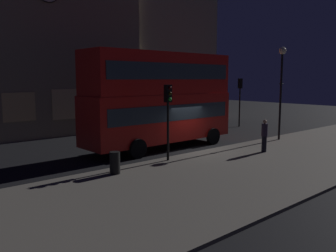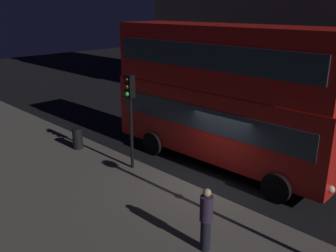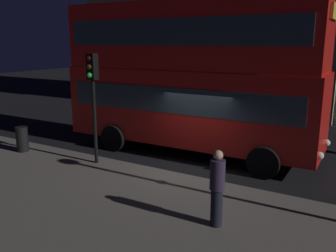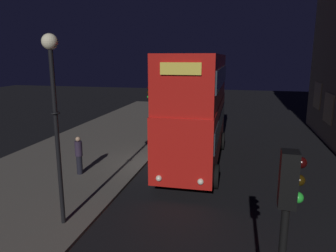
% 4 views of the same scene
% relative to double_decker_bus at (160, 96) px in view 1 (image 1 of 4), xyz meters
% --- Properties ---
extents(ground_plane, '(80.00, 80.00, 0.00)m').
position_rel_double_decker_bus_xyz_m(ground_plane, '(0.95, -1.83, -3.11)').
color(ground_plane, black).
extents(sidewalk_slab, '(44.00, 7.89, 0.12)m').
position_rel_double_decker_bus_xyz_m(sidewalk_slab, '(0.95, -6.37, -3.05)').
color(sidewalk_slab, '#5B564F').
rests_on(sidewalk_slab, ground).
extents(building_with_clock, '(16.29, 9.51, 15.82)m').
position_rel_double_decker_bus_xyz_m(building_with_clock, '(-3.92, 12.34, 4.80)').
color(building_with_clock, tan).
rests_on(building_with_clock, ground).
extents(building_plain_facade, '(15.59, 8.57, 16.62)m').
position_rel_double_decker_bus_xyz_m(building_plain_facade, '(6.52, 12.42, 5.20)').
color(building_plain_facade, tan).
rests_on(building_plain_facade, ground).
extents(double_decker_bus, '(9.79, 2.93, 5.61)m').
position_rel_double_decker_bus_xyz_m(double_decker_bus, '(0.00, 0.00, 0.00)').
color(double_decker_bus, red).
rests_on(double_decker_bus, ground).
extents(traffic_light_near_kerb, '(0.32, 0.36, 3.73)m').
position_rel_double_decker_bus_xyz_m(traffic_light_near_kerb, '(-2.02, -3.03, -0.30)').
color(traffic_light_near_kerb, black).
rests_on(traffic_light_near_kerb, sidewalk_slab).
extents(traffic_light_far_side, '(0.33, 0.37, 4.15)m').
position_rel_double_decker_bus_xyz_m(traffic_light_far_side, '(11.36, 2.95, -0.13)').
color(traffic_light_far_side, black).
rests_on(traffic_light_far_side, ground).
extents(street_lamp, '(0.47, 0.47, 6.03)m').
position_rel_double_decker_bus_xyz_m(street_lamp, '(7.50, -3.32, 1.28)').
color(street_lamp, black).
rests_on(street_lamp, sidewalk_slab).
extents(pedestrian, '(0.34, 0.34, 1.79)m').
position_rel_double_decker_bus_xyz_m(pedestrian, '(3.30, -4.97, -2.06)').
color(pedestrian, black).
rests_on(pedestrian, sidewalk_slab).
extents(litter_bin, '(0.45, 0.45, 0.95)m').
position_rel_double_decker_bus_xyz_m(litter_bin, '(-5.36, -3.42, -2.51)').
color(litter_bin, black).
rests_on(litter_bin, sidewalk_slab).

